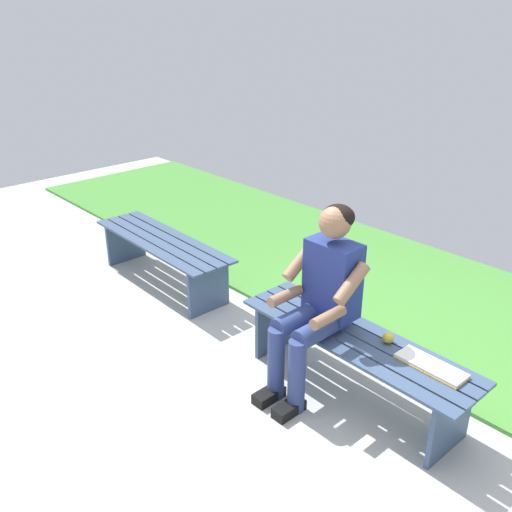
{
  "coord_description": "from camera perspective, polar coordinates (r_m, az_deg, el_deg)",
  "views": [
    {
      "loc": [
        -1.79,
        2.48,
        2.35
      ],
      "look_at": [
        0.75,
        0.15,
        0.78
      ],
      "focal_mm": 39.46,
      "sensor_mm": 36.0,
      "label": 1
    }
  ],
  "objects": [
    {
      "name": "book_open",
      "position": [
        3.42,
        17.32,
        -10.61
      ],
      "size": [
        0.41,
        0.17,
        0.02
      ],
      "rotation": [
        0.0,
        0.0,
        -0.02
      ],
      "color": "white",
      "rests_on": "bench_near"
    },
    {
      "name": "grass_strip",
      "position": [
        5.37,
        10.11,
        -1.75
      ],
      "size": [
        9.0,
        2.1,
        0.03
      ],
      "primitive_type": "cube",
      "color": "#478C38",
      "rests_on": "ground"
    },
    {
      "name": "apple",
      "position": [
        3.57,
        13.26,
        -8.06
      ],
      "size": [
        0.07,
        0.07,
        0.07
      ],
      "primitive_type": "sphere",
      "color": "gold",
      "rests_on": "bench_near"
    },
    {
      "name": "bench_near",
      "position": [
        3.66,
        9.87,
        -9.44
      ],
      "size": [
        1.65,
        0.48,
        0.43
      ],
      "rotation": [
        0.0,
        0.0,
        -0.02
      ],
      "color": "#384C6B",
      "rests_on": "ground"
    },
    {
      "name": "person_seated",
      "position": [
        3.53,
        6.44,
        -3.96
      ],
      "size": [
        0.5,
        0.69,
        1.24
      ],
      "color": "navy",
      "rests_on": "ground"
    },
    {
      "name": "ground_plane",
      "position": [
        4.0,
        -12.51,
        -12.61
      ],
      "size": [
        10.0,
        7.0,
        0.04
      ],
      "primitive_type": "cube",
      "color": "#B2B2AD"
    },
    {
      "name": "bench_far",
      "position": [
        5.07,
        -9.46,
        0.59
      ],
      "size": [
        1.59,
        0.47,
        0.43
      ],
      "rotation": [
        0.0,
        0.0,
        -0.02
      ],
      "color": "#384C6B",
      "rests_on": "ground"
    }
  ]
}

